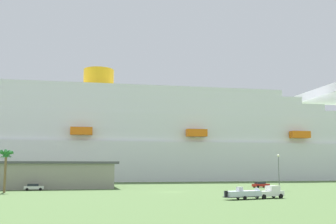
{
  "coord_description": "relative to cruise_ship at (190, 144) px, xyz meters",
  "views": [
    {
      "loc": [
        -25.76,
        -89.19,
        5.5
      ],
      "look_at": [
        6.96,
        27.68,
        21.99
      ],
      "focal_mm": 43.59,
      "sensor_mm": 36.0,
      "label": 1
    }
  ],
  "objects": [
    {
      "name": "ground_plane",
      "position": [
        -31.13,
        -48.59,
        -15.38
      ],
      "size": [
        600.0,
        600.0,
        0.0
      ],
      "primitive_type": "plane",
      "color": "#4C6B38"
    },
    {
      "name": "cruise_ship",
      "position": [
        0.0,
        0.0,
        0.0
      ],
      "size": [
        298.31,
        56.41,
        57.46
      ],
      "color": "white",
      "rests_on": "ground_plane"
    },
    {
      "name": "terminal_building",
      "position": [
        -70.23,
        -48.65,
        -11.87
      ],
      "size": [
        62.08,
        29.15,
        6.98
      ],
      "color": "gray",
      "rests_on": "ground_plane"
    },
    {
      "name": "pickup_truck",
      "position": [
        -19.39,
        -101.27,
        -14.34
      ],
      "size": [
        5.86,
        3.01,
        2.2
      ],
      "color": "white",
      "rests_on": "ground_plane"
    },
    {
      "name": "small_boat_on_trailer",
      "position": [
        -24.36,
        -102.12,
        -14.42
      ],
      "size": [
        8.98,
        3.19,
        2.15
      ],
      "color": "#595960",
      "rests_on": "ground_plane"
    },
    {
      "name": "palm_tree",
      "position": [
        -66.99,
        -70.98,
        -7.71
      ],
      "size": [
        3.26,
        3.2,
        9.41
      ],
      "color": "brown",
      "rests_on": "ground_plane"
    },
    {
      "name": "street_lamp",
      "position": [
        -4.55,
        -79.7,
        -9.85
      ],
      "size": [
        0.56,
        0.56,
        8.58
      ],
      "color": "slate",
      "rests_on": "ground_plane"
    },
    {
      "name": "parked_car_white_van",
      "position": [
        -61.2,
        -63.92,
        -14.55
      ],
      "size": [
        4.62,
        2.22,
        1.58
      ],
      "color": "white",
      "rests_on": "ground_plane"
    },
    {
      "name": "parked_car_red_hatchback",
      "position": [
        -2.31,
        -66.36,
        -14.55
      ],
      "size": [
        4.82,
        2.44,
        1.58
      ],
      "color": "red",
      "rests_on": "ground_plane"
    }
  ]
}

